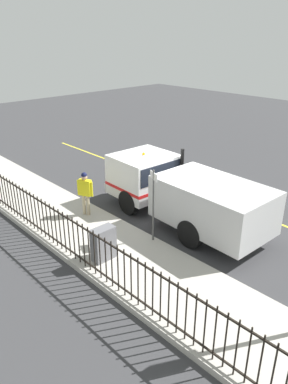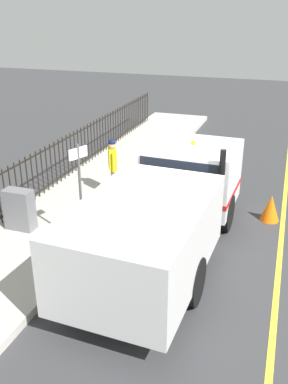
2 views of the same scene
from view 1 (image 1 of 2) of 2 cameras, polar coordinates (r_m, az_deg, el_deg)
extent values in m
plane|color=#38383A|center=(14.25, 3.65, -3.41)|extent=(56.16, 56.16, 0.00)
cube|color=#B7B2A8|center=(12.32, -6.81, -7.71)|extent=(2.86, 25.53, 0.18)
cube|color=yellow|center=(15.93, 9.59, -0.67)|extent=(0.12, 22.97, 0.01)
cube|color=white|center=(14.56, -0.06, 2.77)|extent=(2.35, 2.15, 1.60)
cube|color=black|center=(14.44, -0.06, 4.07)|extent=(2.17, 2.19, 0.70)
cube|color=silver|center=(12.38, 10.59, -1.86)|extent=(2.42, 3.96, 1.48)
cube|color=silver|center=(15.60, -2.74, 1.62)|extent=(2.16, 0.29, 0.36)
cube|color=red|center=(14.69, -0.05, 1.48)|extent=(2.37, 2.17, 0.12)
cylinder|color=black|center=(14.06, -2.34, -1.59)|extent=(0.34, 0.97, 0.96)
cylinder|color=black|center=(15.29, 3.57, 0.53)|extent=(0.34, 0.97, 0.96)
cylinder|color=black|center=(12.02, 7.27, -6.43)|extent=(0.34, 0.97, 0.96)
cylinder|color=black|center=(13.44, 13.09, -3.47)|extent=(0.34, 0.97, 0.96)
sphere|color=orange|center=(14.28, -0.06, 5.96)|extent=(0.12, 0.12, 0.12)
cylinder|color=black|center=(14.39, 5.88, 3.05)|extent=(0.14, 0.14, 1.92)
cube|color=yellow|center=(13.51, -9.19, 0.69)|extent=(0.41, 0.52, 0.59)
sphere|color=tan|center=(13.35, -9.30, 2.30)|extent=(0.22, 0.22, 0.22)
sphere|color=#14193F|center=(13.33, -9.32, 2.61)|extent=(0.21, 0.21, 0.21)
cylinder|color=tan|center=(13.82, -9.31, -1.92)|extent=(0.12, 0.12, 0.80)
cylinder|color=tan|center=(13.75, -8.69, -2.02)|extent=(0.12, 0.12, 0.80)
cylinder|color=yellow|center=(13.64, -10.18, 0.71)|extent=(0.09, 0.09, 0.56)
cylinder|color=yellow|center=(13.40, -8.16, 0.43)|extent=(0.09, 0.09, 0.56)
cylinder|color=black|center=(15.25, -21.46, 0.39)|extent=(0.04, 0.04, 1.39)
cylinder|color=black|center=(15.02, -21.07, 0.11)|extent=(0.04, 0.04, 1.39)
cylinder|color=black|center=(14.80, -20.68, -0.17)|extent=(0.04, 0.04, 1.39)
cylinder|color=black|center=(14.58, -20.27, -0.47)|extent=(0.04, 0.04, 1.39)
cylinder|color=black|center=(14.36, -19.85, -0.77)|extent=(0.04, 0.04, 1.39)
cylinder|color=black|center=(14.14, -19.42, -1.08)|extent=(0.04, 0.04, 1.39)
cylinder|color=black|center=(13.93, -18.97, -1.40)|extent=(0.04, 0.04, 1.39)
cylinder|color=black|center=(13.71, -18.51, -1.73)|extent=(0.04, 0.04, 1.39)
cylinder|color=black|center=(13.50, -18.03, -2.08)|extent=(0.04, 0.04, 1.39)
cylinder|color=black|center=(13.29, -17.54, -2.43)|extent=(0.04, 0.04, 1.39)
cylinder|color=black|center=(13.08, -17.03, -2.79)|extent=(0.04, 0.04, 1.39)
cylinder|color=black|center=(12.87, -16.51, -3.17)|extent=(0.04, 0.04, 1.39)
cylinder|color=black|center=(12.66, -15.96, -3.56)|extent=(0.04, 0.04, 1.39)
cylinder|color=black|center=(12.45, -15.40, -3.96)|extent=(0.04, 0.04, 1.39)
cylinder|color=black|center=(12.25, -14.82, -4.37)|extent=(0.04, 0.04, 1.39)
cylinder|color=black|center=(12.05, -14.22, -4.80)|extent=(0.04, 0.04, 1.39)
cylinder|color=black|center=(11.85, -13.60, -5.24)|extent=(0.04, 0.04, 1.39)
cylinder|color=black|center=(11.65, -12.95, -5.70)|extent=(0.04, 0.04, 1.39)
cylinder|color=black|center=(11.45, -12.29, -6.17)|extent=(0.04, 0.04, 1.39)
cylinder|color=black|center=(11.26, -11.60, -6.65)|extent=(0.04, 0.04, 1.39)
cylinder|color=black|center=(11.07, -10.88, -7.15)|extent=(0.04, 0.04, 1.39)
cylinder|color=black|center=(10.88, -10.14, -7.67)|extent=(0.04, 0.04, 1.39)
cylinder|color=black|center=(10.70, -9.36, -8.21)|extent=(0.04, 0.04, 1.39)
cylinder|color=black|center=(10.51, -8.56, -8.76)|extent=(0.04, 0.04, 1.39)
cylinder|color=black|center=(10.33, -7.73, -9.33)|extent=(0.04, 0.04, 1.39)
cylinder|color=black|center=(10.16, -6.87, -9.92)|extent=(0.04, 0.04, 1.39)
cylinder|color=black|center=(9.99, -5.97, -10.52)|extent=(0.04, 0.04, 1.39)
cylinder|color=black|center=(9.82, -5.04, -11.15)|extent=(0.04, 0.04, 1.39)
cylinder|color=black|center=(9.65, -4.07, -11.79)|extent=(0.04, 0.04, 1.39)
cylinder|color=black|center=(9.49, -3.07, -12.45)|extent=(0.04, 0.04, 1.39)
cylinder|color=black|center=(9.33, -2.02, -13.13)|extent=(0.04, 0.04, 1.39)
cylinder|color=black|center=(9.18, -0.93, -13.83)|extent=(0.04, 0.04, 1.39)
cylinder|color=black|center=(9.03, 0.20, -14.54)|extent=(0.04, 0.04, 1.39)
cylinder|color=black|center=(8.89, 1.37, -15.28)|extent=(0.04, 0.04, 1.39)
cylinder|color=black|center=(8.75, 2.59, -16.03)|extent=(0.04, 0.04, 1.39)
cylinder|color=black|center=(8.62, 3.86, -16.80)|extent=(0.04, 0.04, 1.39)
cylinder|color=black|center=(8.49, 5.18, -17.58)|extent=(0.04, 0.04, 1.39)
cylinder|color=black|center=(8.37, 6.55, -18.37)|extent=(0.04, 0.04, 1.39)
cylinder|color=black|center=(8.26, 7.97, -19.18)|extent=(0.04, 0.04, 1.39)
cylinder|color=black|center=(8.15, 9.45, -20.00)|extent=(0.04, 0.04, 1.39)
cylinder|color=black|center=(8.04, 10.98, -20.83)|extent=(0.04, 0.04, 1.39)
cylinder|color=black|center=(7.95, 12.56, -21.67)|extent=(0.04, 0.04, 1.39)
cylinder|color=black|center=(7.86, 14.20, -22.51)|extent=(0.04, 0.04, 1.39)
cylinder|color=black|center=(7.78, 15.90, -23.34)|extent=(0.04, 0.04, 1.39)
cylinder|color=black|center=(7.71, 17.66, -24.18)|extent=(0.04, 0.04, 1.39)
cylinder|color=black|center=(7.64, 19.46, -25.01)|extent=(0.04, 0.04, 1.39)
cylinder|color=black|center=(7.59, 21.33, -25.83)|extent=(0.04, 0.04, 1.39)
cube|color=black|center=(11.08, -12.20, -3.78)|extent=(0.04, 21.70, 0.04)
cube|color=black|center=(11.62, -11.73, -8.67)|extent=(0.04, 21.70, 0.04)
cube|color=slate|center=(11.04, -6.33, -8.00)|extent=(0.72, 0.37, 1.04)
cone|color=orange|center=(16.65, 3.77, 2.04)|extent=(0.50, 0.50, 0.72)
cylinder|color=#4C4C4C|center=(11.61, 1.47, -2.22)|extent=(0.06, 0.06, 2.45)
cube|color=white|center=(11.20, 1.52, 2.50)|extent=(0.21, 0.48, 0.24)
camera|label=2|loc=(11.58, 48.23, 9.69)|focal=39.26mm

